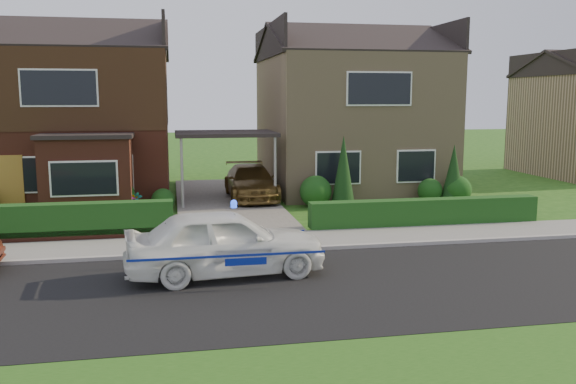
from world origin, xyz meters
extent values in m
plane|color=#1F4A13|center=(0.00, 0.00, 0.00)|extent=(120.00, 120.00, 0.00)
cube|color=black|center=(0.00, 0.00, 0.00)|extent=(60.00, 6.00, 0.02)
cube|color=#9E9993|center=(0.00, 3.05, 0.06)|extent=(60.00, 0.16, 0.12)
cube|color=slate|center=(0.00, 4.10, 0.05)|extent=(60.00, 2.00, 0.10)
cube|color=#666059|center=(0.00, 11.00, 0.06)|extent=(3.80, 12.00, 0.12)
cube|color=brown|center=(-5.80, 14.00, 2.90)|extent=(7.20, 8.00, 5.80)
cube|color=white|center=(-7.38, 9.98, 1.40)|extent=(1.80, 0.08, 1.30)
cube|color=white|center=(-4.22, 9.98, 1.40)|extent=(1.60, 0.08, 1.30)
cube|color=white|center=(-5.80, 9.98, 4.40)|extent=(2.60, 0.08, 1.30)
cube|color=black|center=(-5.80, 14.00, 4.35)|extent=(7.26, 8.06, 2.90)
cube|color=brown|center=(-4.94, 9.30, 1.35)|extent=(3.00, 1.40, 2.70)
cube|color=black|center=(-4.94, 9.30, 2.77)|extent=(3.20, 1.60, 0.14)
cube|color=tan|center=(5.80, 14.00, 2.90)|extent=(7.20, 8.00, 5.80)
cube|color=white|center=(4.22, 9.98, 1.40)|extent=(1.80, 0.08, 1.30)
cube|color=white|center=(7.38, 9.98, 1.40)|extent=(1.60, 0.08, 1.30)
cube|color=white|center=(5.80, 9.98, 4.40)|extent=(2.60, 0.08, 1.30)
cube|color=black|center=(0.00, 11.00, 2.70)|extent=(3.80, 3.00, 0.14)
cylinder|color=gray|center=(-1.70, 9.60, 1.35)|extent=(0.10, 0.10, 2.70)
cylinder|color=gray|center=(1.70, 9.60, 1.35)|extent=(0.10, 0.10, 2.70)
cube|color=brown|center=(-5.80, 5.30, 0.18)|extent=(7.70, 0.25, 0.36)
cube|color=#1A3E13|center=(-5.80, 5.45, 0.00)|extent=(7.50, 0.55, 0.90)
cube|color=#1A3E13|center=(5.80, 5.35, 0.00)|extent=(7.50, 0.55, 0.80)
sphere|color=#1A3E13|center=(-4.00, 9.30, 0.66)|extent=(1.32, 1.32, 1.32)
sphere|color=#1A3E13|center=(-2.40, 9.60, 0.42)|extent=(0.84, 0.84, 0.84)
sphere|color=#1A3E13|center=(3.20, 9.40, 0.60)|extent=(1.20, 1.20, 1.20)
sphere|color=#1A3E13|center=(7.80, 9.50, 0.48)|extent=(0.96, 0.96, 0.96)
sphere|color=#1A3E13|center=(8.80, 9.20, 0.54)|extent=(1.08, 1.08, 1.08)
cone|color=black|center=(4.20, 9.20, 1.30)|extent=(0.90, 0.90, 2.60)
cone|color=black|center=(8.60, 9.20, 1.10)|extent=(0.90, 0.90, 2.20)
imported|color=white|center=(-0.88, 1.20, 0.78)|extent=(2.28, 4.72, 1.55)
sphere|color=#193FF2|center=(-0.66, 1.20, 1.63)|extent=(0.17, 0.17, 0.17)
cube|color=navy|center=(-0.88, 0.28, 0.72)|extent=(4.20, 0.02, 0.05)
cube|color=navy|center=(-0.88, 2.12, 0.72)|extent=(4.20, 0.01, 0.05)
ellipsoid|color=black|center=(-2.16, 1.10, 1.07)|extent=(0.22, 0.17, 0.21)
sphere|color=white|center=(-2.15, 1.04, 1.06)|extent=(0.11, 0.11, 0.11)
sphere|color=black|center=(-2.14, 1.08, 1.21)|extent=(0.13, 0.13, 0.13)
cone|color=black|center=(-2.19, 1.09, 1.28)|extent=(0.04, 0.04, 0.05)
cone|color=black|center=(-2.10, 1.09, 1.28)|extent=(0.04, 0.04, 0.05)
imported|color=brown|center=(1.00, 11.23, 0.77)|extent=(1.86, 4.51, 1.30)
imported|color=gray|center=(-3.29, 9.00, 0.40)|extent=(0.49, 0.41, 0.80)
imported|color=gray|center=(-3.10, 6.63, 0.37)|extent=(0.51, 0.49, 0.73)
imported|color=gray|center=(-3.44, 8.98, 0.39)|extent=(0.51, 0.51, 0.77)
camera|label=1|loc=(-2.03, -12.46, 4.09)|focal=38.00mm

